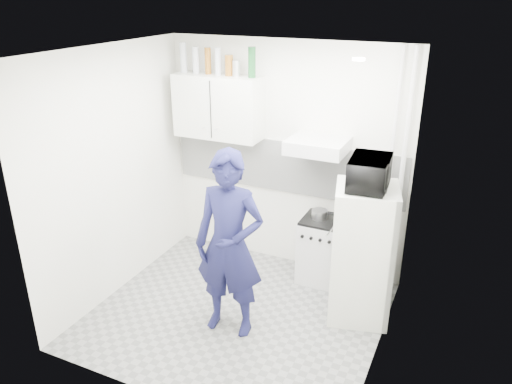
% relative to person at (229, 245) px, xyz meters
% --- Properties ---
extents(floor, '(2.80, 2.80, 0.00)m').
position_rel_person_xyz_m(floor, '(-0.03, 0.20, -0.90)').
color(floor, gray).
rests_on(floor, ground).
extents(ceiling, '(2.80, 2.80, 0.00)m').
position_rel_person_xyz_m(ceiling, '(-0.03, 0.20, 1.70)').
color(ceiling, white).
rests_on(ceiling, wall_back).
extents(wall_back, '(2.80, 0.00, 2.80)m').
position_rel_person_xyz_m(wall_back, '(-0.03, 1.45, 0.40)').
color(wall_back, white).
rests_on(wall_back, floor).
extents(wall_left, '(0.00, 2.60, 2.60)m').
position_rel_person_xyz_m(wall_left, '(-1.43, 0.20, 0.40)').
color(wall_left, white).
rests_on(wall_left, floor).
extents(wall_right, '(0.00, 2.60, 2.60)m').
position_rel_person_xyz_m(wall_right, '(1.37, 0.20, 0.40)').
color(wall_right, white).
rests_on(wall_right, floor).
extents(person, '(0.70, 0.50, 1.81)m').
position_rel_person_xyz_m(person, '(0.00, 0.00, 0.00)').
color(person, '#15163E').
rests_on(person, floor).
extents(stove, '(0.45, 0.45, 0.73)m').
position_rel_person_xyz_m(stove, '(0.52, 1.20, -0.54)').
color(stove, silver).
rests_on(stove, floor).
extents(fridge, '(0.70, 0.70, 1.39)m').
position_rel_person_xyz_m(fridge, '(1.07, 0.73, -0.21)').
color(fridge, silver).
rests_on(fridge, floor).
extents(stove_top, '(0.44, 0.44, 0.03)m').
position_rel_person_xyz_m(stove_top, '(0.52, 1.20, -0.16)').
color(stove_top, black).
rests_on(stove_top, stove).
extents(saucepan, '(0.17, 0.17, 0.09)m').
position_rel_person_xyz_m(saucepan, '(0.47, 1.20, -0.10)').
color(saucepan, silver).
rests_on(saucepan, stove_top).
extents(microwave, '(0.55, 0.40, 0.29)m').
position_rel_person_xyz_m(microwave, '(1.07, 0.73, 0.63)').
color(microwave, black).
rests_on(microwave, fridge).
extents(bottle_a, '(0.08, 0.08, 0.32)m').
position_rel_person_xyz_m(bottle_a, '(-1.21, 1.27, 1.46)').
color(bottle_a, '#B2B7BC').
rests_on(bottle_a, upper_cabinet).
extents(bottle_b, '(0.07, 0.07, 0.28)m').
position_rel_person_xyz_m(bottle_b, '(-1.05, 1.27, 1.44)').
color(bottle_b, '#B2B7BC').
rests_on(bottle_b, upper_cabinet).
extents(bottle_c, '(0.07, 0.07, 0.29)m').
position_rel_person_xyz_m(bottle_c, '(-0.90, 1.27, 1.44)').
color(bottle_c, brown).
rests_on(bottle_c, upper_cabinet).
extents(bottle_d, '(0.07, 0.07, 0.29)m').
position_rel_person_xyz_m(bottle_d, '(-0.77, 1.27, 1.44)').
color(bottle_d, '#B2B7BC').
rests_on(bottle_d, upper_cabinet).
extents(canister_a, '(0.09, 0.09, 0.22)m').
position_rel_person_xyz_m(canister_a, '(-0.64, 1.27, 1.41)').
color(canister_a, brown).
rests_on(canister_a, upper_cabinet).
extents(canister_b, '(0.09, 0.09, 0.17)m').
position_rel_person_xyz_m(canister_b, '(-0.55, 1.27, 1.38)').
color(canister_b, silver).
rests_on(canister_b, upper_cabinet).
extents(bottle_e, '(0.08, 0.08, 0.32)m').
position_rel_person_xyz_m(bottle_e, '(-0.37, 1.27, 1.45)').
color(bottle_e, '#144C1E').
rests_on(bottle_e, upper_cabinet).
extents(upper_cabinet, '(1.00, 0.35, 0.70)m').
position_rel_person_xyz_m(upper_cabinet, '(-0.78, 1.27, 0.95)').
color(upper_cabinet, silver).
rests_on(upper_cabinet, wall_back).
extents(range_hood, '(0.60, 0.50, 0.14)m').
position_rel_person_xyz_m(range_hood, '(0.42, 1.20, 0.67)').
color(range_hood, silver).
rests_on(range_hood, wall_back).
extents(backsplash, '(2.74, 0.03, 0.60)m').
position_rel_person_xyz_m(backsplash, '(-0.03, 1.43, 0.30)').
color(backsplash, white).
rests_on(backsplash, wall_back).
extents(pipe_a, '(0.05, 0.05, 2.60)m').
position_rel_person_xyz_m(pipe_a, '(1.27, 1.37, 0.40)').
color(pipe_a, silver).
rests_on(pipe_a, floor).
extents(pipe_b, '(0.04, 0.04, 2.60)m').
position_rel_person_xyz_m(pipe_b, '(1.15, 1.37, 0.40)').
color(pipe_b, silver).
rests_on(pipe_b, floor).
extents(ceiling_spot_fixture, '(0.10, 0.10, 0.02)m').
position_rel_person_xyz_m(ceiling_spot_fixture, '(0.97, 0.40, 1.67)').
color(ceiling_spot_fixture, white).
rests_on(ceiling_spot_fixture, ceiling).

